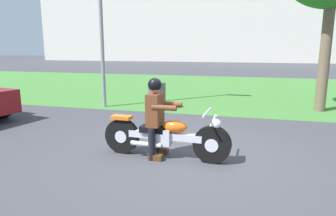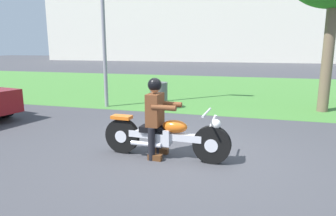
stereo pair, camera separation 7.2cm
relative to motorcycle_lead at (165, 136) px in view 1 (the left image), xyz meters
name	(u,v)px [view 1 (the left image)]	position (x,y,z in m)	size (l,w,h in m)	color
ground	(185,156)	(0.32, 0.18, -0.39)	(120.00, 120.00, 0.00)	#424247
grass_verge	(225,88)	(0.32, 9.52, -0.39)	(60.00, 12.00, 0.01)	#478438
stadium_facade	(226,18)	(-2.15, 40.12, 5.70)	(55.39, 8.00, 12.18)	silver
motorcycle_lead	(165,136)	(0.00, 0.00, 0.00)	(2.29, 0.66, 0.88)	black
rider_lead	(156,112)	(-0.17, 0.01, 0.43)	(0.56, 0.48, 1.40)	black
trash_can	(157,96)	(-1.41, 4.06, 0.03)	(0.55, 0.55, 0.84)	#595E5B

